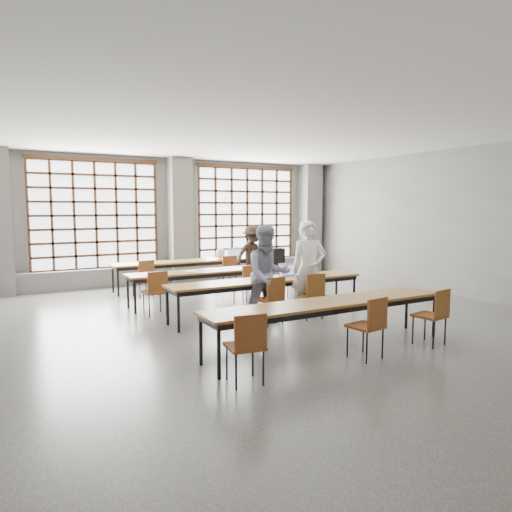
{
  "coord_description": "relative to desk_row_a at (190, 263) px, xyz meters",
  "views": [
    {
      "loc": [
        -4.41,
        -7.12,
        2.09
      ],
      "look_at": [
        -0.22,
        0.4,
        1.18
      ],
      "focal_mm": 32.0,
      "sensor_mm": 36.0,
      "label": 1
    }
  ],
  "objects": [
    {
      "name": "mouse",
      "position": [
        1.14,
        -3.72,
        0.08
      ],
      "size": [
        0.11,
        0.09,
        0.04
      ],
      "primitive_type": "ellipsoid",
      "rotation": [
        0.0,
        0.0,
        0.32
      ],
      "color": "white",
      "rests_on": "desk_row_c"
    },
    {
      "name": "backpack",
      "position": [
        1.5,
        -1.92,
        0.27
      ],
      "size": [
        0.32,
        0.2,
        0.4
      ],
      "primitive_type": "cube",
      "rotation": [
        0.0,
        0.0,
        0.0
      ],
      "color": "black",
      "rests_on": "desk_row_b"
    },
    {
      "name": "sill_ledge",
      "position": [
        0.16,
        1.23,
        -0.41
      ],
      "size": [
        9.8,
        0.35,
        0.5
      ],
      "primitive_type": "cube",
      "color": "#5C5C59",
      "rests_on": "floor"
    },
    {
      "name": "student_male",
      "position": [
        0.79,
        -4.2,
        0.27
      ],
      "size": [
        0.79,
        0.64,
        1.86
      ],
      "primitive_type": "imported",
      "rotation": [
        0.0,
        0.0,
        -0.34
      ],
      "color": "white",
      "rests_on": "floor"
    },
    {
      "name": "column_mid",
      "position": [
        0.16,
        1.15,
        1.09
      ],
      "size": [
        0.6,
        0.55,
        3.5
      ],
      "primitive_type": "cube",
      "color": "#5C5C59",
      "rests_on": "floor"
    },
    {
      "name": "column_right",
      "position": [
        4.66,
        1.15,
        1.09
      ],
      "size": [
        0.6,
        0.55,
        3.5
      ],
      "primitive_type": "cube",
      "color": "#5C5C59",
      "rests_on": "floor"
    },
    {
      "name": "chair_back_mid",
      "position": [
        0.8,
        -0.63,
        -0.13
      ],
      "size": [
        0.43,
        0.43,
        0.88
      ],
      "color": "maroon",
      "rests_on": "floor"
    },
    {
      "name": "wall_right",
      "position": [
        5.16,
        -4.07,
        1.09
      ],
      "size": [
        0.0,
        11.0,
        11.0
      ],
      "primitive_type": "plane",
      "rotation": [
        1.57,
        0.0,
        -1.57
      ],
      "color": "#5C5C5A",
      "rests_on": "floor"
    },
    {
      "name": "ceiling",
      "position": [
        0.16,
        -4.07,
        2.84
      ],
      "size": [
        11.0,
        11.0,
        0.0
      ],
      "primitive_type": "plane",
      "rotation": [
        3.14,
        0.0,
        0.0
      ],
      "color": "silver",
      "rests_on": "floor"
    },
    {
      "name": "plastic_bag",
      "position": [
        0.9,
        0.05,
        0.21
      ],
      "size": [
        0.3,
        0.27,
        0.29
      ],
      "primitive_type": "ellipsoid",
      "rotation": [
        0.0,
        0.0,
        0.25
      ],
      "color": "silver",
      "rests_on": "desk_row_a"
    },
    {
      "name": "student_back",
      "position": [
        1.6,
        -0.5,
        0.15
      ],
      "size": [
        1.1,
        0.68,
        1.63
      ],
      "primitive_type": "imported",
      "rotation": [
        0.0,
        0.0,
        0.07
      ],
      "color": "black",
      "rests_on": "floor"
    },
    {
      "name": "window_left",
      "position": [
        -2.09,
        1.35,
        1.24
      ],
      "size": [
        3.32,
        0.12,
        3.0
      ],
      "color": "white",
      "rests_on": "wall_back"
    },
    {
      "name": "desk_row_a",
      "position": [
        0.0,
        0.0,
        0.0
      ],
      "size": [
        4.0,
        0.7,
        0.73
      ],
      "color": "brown",
      "rests_on": "floor"
    },
    {
      "name": "paper_sheet_b",
      "position": [
        -0.4,
        -2.02,
        0.07
      ],
      "size": [
        0.36,
        0.34,
        0.0
      ],
      "primitive_type": "cube",
      "rotation": [
        0.0,
        0.0,
        -0.62
      ],
      "color": "silver",
      "rests_on": "desk_row_b"
    },
    {
      "name": "red_pouch",
      "position": [
        -1.8,
        -6.51,
        -0.16
      ],
      "size": [
        0.2,
        0.09,
        0.06
      ],
      "primitive_type": "cube",
      "rotation": [
        0.0,
        0.0,
        0.03
      ],
      "color": "maroon",
      "rests_on": "chair_near_left"
    },
    {
      "name": "green_box",
      "position": [
        0.14,
        -3.62,
        0.11
      ],
      "size": [
        0.27,
        0.17,
        0.09
      ],
      "primitive_type": "cube",
      "rotation": [
        0.0,
        0.0,
        -0.35
      ],
      "color": "green",
      "rests_on": "desk_row_c"
    },
    {
      "name": "desk_row_d",
      "position": [
        -0.1,
        -5.96,
        0.0
      ],
      "size": [
        4.0,
        0.7,
        0.73
      ],
      "color": "brown",
      "rests_on": "floor"
    },
    {
      "name": "window_right",
      "position": [
        2.41,
        1.35,
        1.24
      ],
      "size": [
        3.32,
        0.12,
        3.0
      ],
      "color": "white",
      "rests_on": "wall_back"
    },
    {
      "name": "chair_near_left",
      "position": [
        -1.81,
        -6.59,
        -0.13
      ],
      "size": [
        0.47,
        0.47,
        0.88
      ],
      "color": "brown",
      "rests_on": "floor"
    },
    {
      "name": "chair_near_right",
      "position": [
        1.41,
        -6.59,
        -0.13
      ],
      "size": [
        0.49,
        0.49,
        0.88
      ],
      "color": "brown",
      "rests_on": "floor"
    },
    {
      "name": "laptop_front",
      "position": [
        0.74,
        -3.59,
        0.13
      ],
      "size": [
        0.36,
        0.31,
        0.26
      ],
      "color": "#AFAFB4",
      "rests_on": "desk_row_c"
    },
    {
      "name": "laptop_back",
      "position": [
        1.37,
        0.11,
        0.13
      ],
      "size": [
        0.43,
        0.39,
        0.26
      ],
      "color": "silver",
      "rests_on": "desk_row_a"
    },
    {
      "name": "chair_back_left",
      "position": [
        -1.38,
        -0.63,
        -0.13
      ],
      "size": [
        0.5,
        0.5,
        0.88
      ],
      "color": "brown",
      "rests_on": "floor"
    },
    {
      "name": "desk_row_c",
      "position": [
        0.19,
        -3.7,
        0.0
      ],
      "size": [
        4.0,
        0.7,
        0.73
      ],
      "color": "brown",
      "rests_on": "floor"
    },
    {
      "name": "chair_mid_centre",
      "position": [
        0.31,
        -2.6,
        -0.13
      ],
      "size": [
        0.47,
        0.48,
        0.88
      ],
      "color": "brown",
      "rests_on": "floor"
    },
    {
      "name": "chair_mid_right",
      "position": [
        1.72,
        -2.6,
        -0.13
      ],
      "size": [
        0.52,
        0.52,
        0.88
      ],
      "color": "brown",
      "rests_on": "floor"
    },
    {
      "name": "chair_back_right",
      "position": [
        1.61,
        -0.63,
        -0.13
      ],
      "size": [
        0.47,
        0.48,
        0.88
      ],
      "color": "brown",
      "rests_on": "floor"
    },
    {
      "name": "student_female",
      "position": [
        -0.11,
        -4.2,
        0.23
      ],
      "size": [
        0.95,
        0.79,
        1.79
      ],
      "primitive_type": "imported",
      "rotation": [
        0.0,
        0.0,
        -0.14
      ],
      "color": "#1B1F51",
      "rests_on": "floor"
    },
    {
      "name": "chair_near_mid",
      "position": [
        0.11,
        -6.59,
        -0.13
      ],
      "size": [
        0.47,
        0.48,
        0.88
      ],
      "color": "brown",
      "rests_on": "floor"
    },
    {
      "name": "chair_front_right",
      "position": [
        0.78,
        -4.33,
        -0.13
      ],
      "size": [
        0.45,
        0.45,
        0.88
      ],
      "color": "brown",
      "rests_on": "floor"
    },
    {
      "name": "chair_mid_left",
      "position": [
        -1.7,
        -2.6,
        -0.13
      ],
      "size": [
        0.44,
        0.44,
        0.88
      ],
      "color": "brown",
      "rests_on": "floor"
    },
    {
      "name": "paper_sheet_a",
      "position": [
        -0.7,
        -1.92,
        0.07
      ],
      "size": [
        0.3,
        0.22,
        0.0
      ],
      "primitive_type": "cube",
      "rotation": [
        0.0,
        0.0,
        0.03
      ],
      "color": "white",
      "rests_on": "desk_row_b"
    },
    {
      "name": "phone",
      "position": [
        0.37,
        -3.8,
        0.07
      ],
      "size": [
        0.14,
        0.08,
        0.01
      ],
      "primitive_type": "cube",
      "rotation": [
        0.0,
        0.0,
        -0.16
      ],
      "color": "black",
      "rests_on": "desk_row_c"
    },
    {
      "name": "desk_row_b",
      "position": [
        -0.1,
        -1.97,
        0.0
      ],
      "size": [
        4.0,
        0.7,
        0.73
      ],
      "color": "brown",
      "rests_on": "floor"
    },
    {
      "name": "floor",
      "position": [
        0.16,
        -4.07,
        -0.66
      ],
      "size": [
        11.0,
        11.0,
        0.0
      ],
      "primitive_type": "plane",
      "color": "#464644",
      "rests_on": "ground"
    },
    {
      "name": "wall_back",
      "position": [
        0.16,
        1.43,
        1.09
      ],
      "size": [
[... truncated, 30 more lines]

